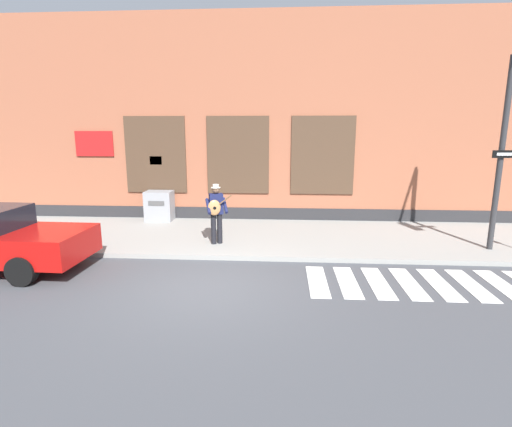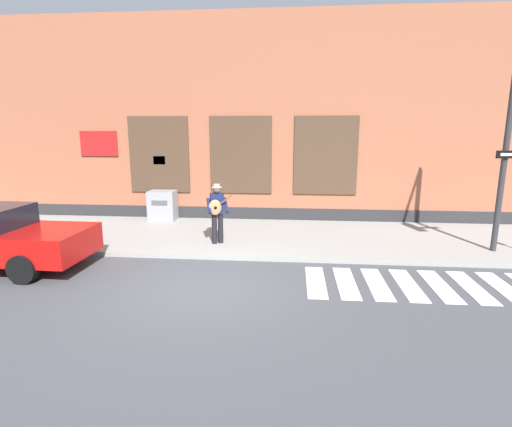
% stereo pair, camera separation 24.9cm
% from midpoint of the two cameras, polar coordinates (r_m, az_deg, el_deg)
% --- Properties ---
extents(ground_plane, '(160.00, 160.00, 0.00)m').
position_cam_midpoint_polar(ground_plane, '(8.80, -6.59, -10.59)').
color(ground_plane, '#424449').
extents(sidewalk, '(28.00, 4.40, 0.13)m').
position_cam_midpoint_polar(sidewalk, '(12.62, -2.81, -3.21)').
color(sidewalk, gray).
rests_on(sidewalk, ground).
extents(building_backdrop, '(28.00, 4.06, 7.29)m').
position_cam_midpoint_polar(building_backdrop, '(16.34, -0.83, 12.94)').
color(building_backdrop, '#99563D').
rests_on(building_backdrop, ground).
extents(crosswalk, '(5.78, 1.90, 0.01)m').
position_cam_midpoint_polar(crosswalk, '(9.78, 25.37, -9.31)').
color(crosswalk, silver).
rests_on(crosswalk, ground).
extents(busker, '(0.78, 0.67, 1.72)m').
position_cam_midpoint_polar(busker, '(11.37, -4.99, 0.48)').
color(busker, black).
rests_on(busker, sidewalk).
extents(utility_box, '(0.95, 0.70, 1.07)m').
position_cam_midpoint_polar(utility_box, '(14.78, -12.72, 1.13)').
color(utility_box, gray).
rests_on(utility_box, sidewalk).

